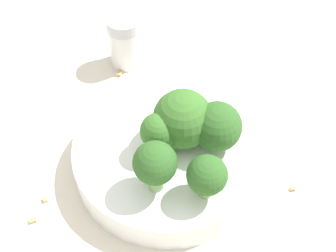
# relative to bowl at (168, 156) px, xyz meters

# --- Properties ---
(ground_plane) EXTENTS (3.00, 3.00, 0.00)m
(ground_plane) POSITION_rel_bowl_xyz_m (0.00, 0.00, -0.02)
(ground_plane) COLOR beige
(bowl) EXTENTS (0.20, 0.20, 0.03)m
(bowl) POSITION_rel_bowl_xyz_m (0.00, 0.00, 0.00)
(bowl) COLOR white
(bowl) RESTS_ON ground_plane
(broccoli_floret_0) EXTENTS (0.04, 0.04, 0.05)m
(broccoli_floret_0) POSITION_rel_bowl_xyz_m (0.00, 0.07, 0.05)
(broccoli_floret_0) COLOR #84AD66
(broccoli_floret_0) RESTS_ON bowl
(broccoli_floret_1) EXTENTS (0.04, 0.04, 0.05)m
(broccoli_floret_1) POSITION_rel_bowl_xyz_m (0.01, -0.00, 0.04)
(broccoli_floret_1) COLOR #8EB770
(broccoli_floret_1) RESTS_ON bowl
(broccoli_floret_2) EXTENTS (0.06, 0.06, 0.06)m
(broccoli_floret_2) POSITION_rel_bowl_xyz_m (-0.02, -0.00, 0.05)
(broccoli_floret_2) COLOR #7A9E5B
(broccoli_floret_2) RESTS_ON bowl
(broccoli_floret_3) EXTENTS (0.04, 0.04, 0.06)m
(broccoli_floret_3) POSITION_rel_bowl_xyz_m (0.04, 0.04, 0.05)
(broccoli_floret_3) COLOR #84AD66
(broccoli_floret_3) RESTS_ON bowl
(broccoli_floret_4) EXTENTS (0.05, 0.05, 0.05)m
(broccoli_floret_4) POSITION_rel_bowl_xyz_m (-0.04, 0.02, 0.05)
(broccoli_floret_4) COLOR #8EB770
(broccoli_floret_4) RESTS_ON bowl
(pepper_shaker) EXTENTS (0.04, 0.04, 0.07)m
(pepper_shaker) POSITION_rel_bowl_xyz_m (-0.04, -0.17, 0.02)
(pepper_shaker) COLOR silver
(pepper_shaker) RESTS_ON ground_plane
(almond_crumb_0) EXTENTS (0.01, 0.01, 0.01)m
(almond_crumb_0) POSITION_rel_bowl_xyz_m (-0.02, -0.15, -0.01)
(almond_crumb_0) COLOR tan
(almond_crumb_0) RESTS_ON ground_plane
(almond_crumb_1) EXTENTS (0.00, 0.01, 0.01)m
(almond_crumb_1) POSITION_rel_bowl_xyz_m (0.13, -0.03, -0.01)
(almond_crumb_1) COLOR tan
(almond_crumb_1) RESTS_ON ground_plane
(almond_crumb_3) EXTENTS (0.01, 0.01, 0.01)m
(almond_crumb_3) POSITION_rel_bowl_xyz_m (-0.09, 0.09, -0.01)
(almond_crumb_3) COLOR #AD7F4C
(almond_crumb_3) RESTS_ON ground_plane
(almond_crumb_4) EXTENTS (0.01, 0.01, 0.01)m
(almond_crumb_4) POSITION_rel_bowl_xyz_m (0.15, -0.01, -0.01)
(almond_crumb_4) COLOR tan
(almond_crumb_4) RESTS_ON ground_plane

